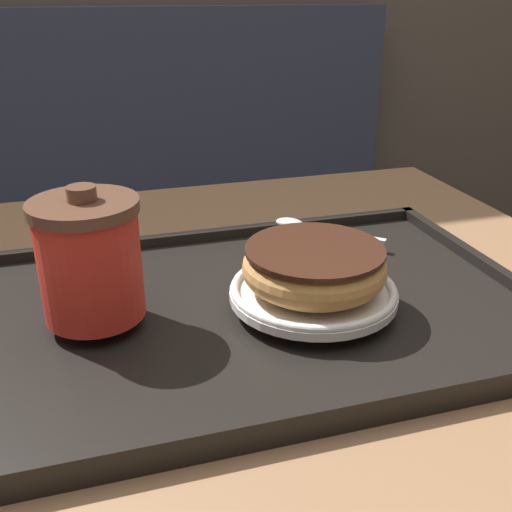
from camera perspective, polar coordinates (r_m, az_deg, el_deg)
booth_bench at (r=1.56m, az=-18.17°, el=-4.80°), size 1.77×0.44×1.00m
cafe_table at (r=0.72m, az=0.23°, el=-18.08°), size 0.82×0.80×0.75m
serving_tray at (r=0.58m, az=0.00°, el=-5.12°), size 0.53×0.36×0.02m
coffee_cup_front at (r=0.53m, az=-15.56°, el=-0.24°), size 0.09×0.09×0.12m
plate_with_chocolate_donut at (r=0.57m, az=5.46°, el=-3.32°), size 0.16×0.16×0.01m
donut_chocolate_glazed at (r=0.55m, az=5.57°, el=-0.94°), size 0.13×0.13×0.04m
spoon at (r=0.72m, az=4.58°, el=2.87°), size 0.11×0.10×0.01m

